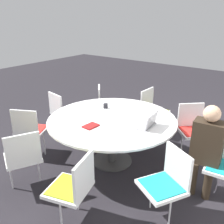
% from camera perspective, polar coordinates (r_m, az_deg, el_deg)
% --- Properties ---
extents(ground_plane, '(16.00, 16.00, 0.00)m').
position_cam_1_polar(ground_plane, '(4.04, 0.00, -11.06)').
color(ground_plane, black).
extents(conference_table, '(1.90, 1.90, 0.73)m').
position_cam_1_polar(conference_table, '(3.73, 0.00, -2.70)').
color(conference_table, '#333333').
rests_on(conference_table, ground_plane).
extents(chair_1, '(0.61, 0.61, 0.85)m').
position_cam_1_polar(chair_1, '(4.19, 17.96, -3.13)').
color(chair_1, silver).
rests_on(chair_1, ground_plane).
extents(chair_2, '(0.46, 0.44, 0.85)m').
position_cam_1_polar(chair_2, '(4.82, 9.20, 0.95)').
color(chair_2, silver).
rests_on(chair_2, ground_plane).
extents(chair_3, '(0.61, 0.60, 0.85)m').
position_cam_1_polar(chair_3, '(4.99, -1.44, 1.96)').
color(chair_3, silver).
rests_on(chair_3, ground_plane).
extents(chair_4, '(0.50, 0.51, 0.85)m').
position_cam_1_polar(chair_4, '(4.72, -11.32, 0.37)').
color(chair_4, silver).
rests_on(chair_4, ground_plane).
extents(chair_5, '(0.57, 0.58, 0.85)m').
position_cam_1_polar(chair_5, '(4.14, -18.31, -3.47)').
color(chair_5, silver).
rests_on(chair_5, ground_plane).
extents(chair_6, '(0.58, 0.57, 0.85)m').
position_cam_1_polar(chair_6, '(3.41, -19.68, -9.25)').
color(chair_6, silver).
rests_on(chair_6, ground_plane).
extents(chair_7, '(0.54, 0.52, 0.85)m').
position_cam_1_polar(chair_7, '(2.76, -8.74, -16.12)').
color(chair_7, silver).
rests_on(chair_7, ground_plane).
extents(chair_8, '(0.58, 0.59, 0.85)m').
position_cam_1_polar(chair_8, '(2.85, 12.44, -14.96)').
color(chair_8, silver).
rests_on(chair_8, ground_plane).
extents(person_0, '(0.28, 0.38, 1.20)m').
position_cam_1_polar(person_0, '(3.26, 20.88, -6.96)').
color(person_0, '#2D2319').
rests_on(person_0, ground_plane).
extents(laptop, '(0.35, 0.26, 0.21)m').
position_cam_1_polar(laptop, '(3.43, 8.21, -2.56)').
color(laptop, '#99999E').
rests_on(laptop, conference_table).
extents(spiral_notebook, '(0.22, 0.16, 0.02)m').
position_cam_1_polar(spiral_notebook, '(3.43, -4.88, -3.20)').
color(spiral_notebook, maroon).
rests_on(spiral_notebook, conference_table).
extents(coffee_cup, '(0.07, 0.07, 0.08)m').
position_cam_1_polar(coffee_cup, '(4.08, -1.48, 1.41)').
color(coffee_cup, black).
rests_on(coffee_cup, conference_table).
extents(handbag, '(0.36, 0.16, 0.28)m').
position_cam_1_polar(handbag, '(5.24, 3.78, -1.32)').
color(handbag, black).
rests_on(handbag, ground_plane).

